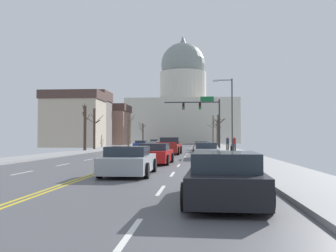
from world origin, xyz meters
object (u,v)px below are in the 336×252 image
sedan_oncoming_01 (166,143)px  pedestrian_00 (234,143)px  sedan_near_05 (129,161)px  sedan_near_06 (224,178)px  sedan_oncoming_00 (141,144)px  street_lamp_right (230,109)px  sedan_near_03 (206,151)px  sedan_near_04 (155,154)px  pedestrian_01 (228,143)px  sedan_near_01 (202,147)px  sedan_near_00 (201,146)px  pickup_truck_near_02 (169,147)px  bicycle_parked (231,149)px  sedan_oncoming_02 (154,142)px  signal_gantry (204,111)px

sedan_oncoming_01 → pedestrian_00: pedestrian_00 is taller
sedan_oncoming_01 → pedestrian_00: bearing=-72.1°
sedan_near_05 → sedan_near_06: (3.73, -6.52, 0.01)m
sedan_oncoming_00 → pedestrian_00: pedestrian_00 is taller
street_lamp_right → sedan_near_03: bearing=-104.5°
sedan_near_05 → sedan_near_03: bearing=74.4°
sedan_near_04 → sedan_near_05: (-0.32, -7.03, -0.00)m
sedan_near_04 → sedan_oncoming_00: (-7.00, 38.86, -0.05)m
pedestrian_01 → sedan_near_01: bearing=-141.6°
sedan_near_00 → pedestrian_01: size_ratio=2.77×
street_lamp_right → pedestrian_00: size_ratio=4.65×
pickup_truck_near_02 → sedan_oncoming_00: bearing=105.1°
sedan_near_04 → sedan_oncoming_00: sedan_near_04 is taller
sedan_near_04 → sedan_near_05: 7.04m
pickup_truck_near_02 → sedan_oncoming_00: 26.25m
pickup_truck_near_02 → pedestrian_00: (6.86, 5.37, 0.32)m
sedan_oncoming_01 → pedestrian_01: pedestrian_01 is taller
sedan_near_04 → sedan_near_06: bearing=-75.9°
sedan_near_00 → pickup_truck_near_02: pickup_truck_near_02 is taller
sedan_near_00 → sedan_near_01: size_ratio=0.98×
sedan_oncoming_00 → pedestrian_01: pedestrian_01 is taller
sedan_oncoming_00 → pedestrian_00: size_ratio=2.53×
pickup_truck_near_02 → bicycle_parked: size_ratio=3.19×
sedan_near_04 → pedestrian_00: 20.05m
pickup_truck_near_02 → bicycle_parked: pickup_truck_near_02 is taller
sedan_near_01 → sedan_oncoming_00: 22.08m
pedestrian_01 → pickup_truck_near_02: bearing=-127.9°
pedestrian_01 → bicycle_parked: 5.63m
sedan_near_01 → sedan_oncoming_02: sedan_oncoming_02 is taller
pedestrian_01 → signal_gantry: bearing=108.4°
street_lamp_right → sedan_near_05: size_ratio=1.66×
sedan_near_00 → bicycle_parked: size_ratio=2.58×
sedan_oncoming_00 → sedan_near_03: bearing=-72.7°
street_lamp_right → sedan_oncoming_02: street_lamp_right is taller
sedan_near_06 → sedan_oncoming_01: 65.49m
sedan_near_04 → sedan_near_06: size_ratio=0.95×
pickup_truck_near_02 → sedan_oncoming_00: (-6.86, 25.34, -0.19)m
signal_gantry → pedestrian_01: bearing=-71.6°
sedan_near_06 → bicycle_parked: size_ratio=2.68×
signal_gantry → pedestrian_00: size_ratio=4.75×
sedan_near_03 → sedan_oncoming_02: sedan_near_03 is taller
pedestrian_00 → bicycle_parked: (-0.59, -2.84, -0.58)m
signal_gantry → sedan_near_05: size_ratio=1.70×
sedan_near_05 → sedan_oncoming_00: bearing=98.3°
sedan_near_01 → sedan_near_05: (-3.48, -26.29, 0.06)m
signal_gantry → sedan_near_04: (-3.52, -29.67, -4.74)m
sedan_near_05 → sedan_near_00: bearing=84.2°
sedan_near_03 → bicycle_parked: sedan_near_03 is taller
street_lamp_right → sedan_near_05: 24.62m
street_lamp_right → sedan_near_01: size_ratio=1.66×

